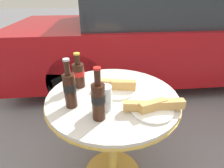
{
  "coord_description": "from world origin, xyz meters",
  "views": [
    {
      "loc": [
        -0.09,
        -0.85,
        1.25
      ],
      "look_at": [
        0.0,
        0.04,
        0.77
      ],
      "focal_mm": 28.0,
      "sensor_mm": 36.0,
      "label": 1
    }
  ],
  "objects": [
    {
      "name": "lunch_plate_far",
      "position": [
        0.18,
        -0.18,
        0.75
      ],
      "size": [
        0.31,
        0.21,
        0.06
      ],
      "color": "white",
      "rests_on": "bistro_table"
    },
    {
      "name": "cola_bottle_right",
      "position": [
        -0.09,
        -0.2,
        0.83
      ],
      "size": [
        0.06,
        0.06,
        0.26
      ],
      "color": "#33190F",
      "rests_on": "bistro_table"
    },
    {
      "name": "lunch_plate_near",
      "position": [
        0.03,
        0.05,
        0.75
      ],
      "size": [
        0.23,
        0.23,
        0.07
      ],
      "color": "white",
      "rests_on": "bistro_table"
    },
    {
      "name": "cola_bottle_center",
      "position": [
        -0.22,
        -0.09,
        0.83
      ],
      "size": [
        0.06,
        0.06,
        0.26
      ],
      "color": "#33190F",
      "rests_on": "bistro_table"
    },
    {
      "name": "cola_bottle_left",
      "position": [
        -0.2,
        0.12,
        0.81
      ],
      "size": [
        0.07,
        0.07,
        0.22
      ],
      "color": "#33190F",
      "rests_on": "bistro_table"
    },
    {
      "name": "parked_car",
      "position": [
        1.05,
        1.77,
        0.63
      ],
      "size": [
        4.56,
        1.71,
        1.32
      ],
      "color": "#9E0F14",
      "rests_on": "ground_plane"
    },
    {
      "name": "drinking_glass",
      "position": [
        -0.05,
        -0.13,
        0.78
      ],
      "size": [
        0.07,
        0.07,
        0.13
      ],
      "color": "#C68923",
      "rests_on": "bistro_table"
    },
    {
      "name": "bistro_table",
      "position": [
        0.0,
        0.0,
        0.56
      ],
      "size": [
        0.77,
        0.77,
        0.72
      ],
      "color": "gold",
      "rests_on": "ground_plane"
    }
  ]
}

